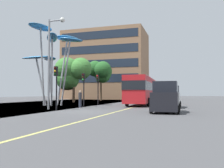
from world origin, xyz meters
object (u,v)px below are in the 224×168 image
at_px(traffic_light_kerb_far, 83,82).
at_px(pedestrian, 80,99).
at_px(street_lamp, 52,52).
at_px(red_bus, 142,89).
at_px(traffic_light_island_mid, 98,83).
at_px(car_parked_near, 166,98).
at_px(car_parked_mid, 171,97).
at_px(leaf_sculpture, 54,49).
at_px(traffic_light_kerb_near, 56,79).

bearing_deg(traffic_light_kerb_far, pedestrian, -81.05).
xyz_separation_m(street_lamp, pedestrian, (1.13, 3.46, -4.26)).
height_order(red_bus, traffic_light_island_mid, traffic_light_island_mid).
bearing_deg(traffic_light_island_mid, car_parked_near, -44.39).
bearing_deg(car_parked_mid, leaf_sculpture, 178.07).
xyz_separation_m(leaf_sculpture, pedestrian, (4.93, -3.16, -5.92)).
xyz_separation_m(leaf_sculpture, traffic_light_island_mid, (5.18, 1.23, -4.17)).
bearing_deg(car_parked_mid, traffic_light_island_mid, 168.73).
height_order(traffic_light_kerb_far, car_parked_near, traffic_light_kerb_far).
bearing_deg(traffic_light_island_mid, traffic_light_kerb_near, -93.09).
xyz_separation_m(traffic_light_kerb_far, street_lamp, (-0.93, -4.73, 2.55)).
relative_size(red_bus, car_parked_near, 2.81).
height_order(leaf_sculpture, traffic_light_kerb_near, leaf_sculpture).
bearing_deg(traffic_light_kerb_near, car_parked_mid, 38.22).
bearing_deg(pedestrian, street_lamp, -108.03).
bearing_deg(street_lamp, traffic_light_kerb_near, -44.14).
bearing_deg(red_bus, pedestrian, -125.01).
bearing_deg(street_lamp, pedestrian, 71.97).
distance_m(red_bus, street_lamp, 12.63).
xyz_separation_m(traffic_light_island_mid, street_lamp, (-1.38, -7.85, 2.51)).
bearing_deg(red_bus, traffic_light_island_mid, -150.01).
bearing_deg(traffic_light_kerb_near, traffic_light_island_mid, 86.91).
bearing_deg(leaf_sculpture, pedestrian, -32.65).
xyz_separation_m(traffic_light_kerb_near, car_parked_near, (8.94, 0.44, -1.59)).
distance_m(car_parked_near, pedestrian, 9.55).
height_order(leaf_sculpture, traffic_light_kerb_far, leaf_sculpture).
xyz_separation_m(leaf_sculpture, car_parked_mid, (13.66, -0.46, -5.76)).
bearing_deg(traffic_light_kerb_near, leaf_sculpture, 122.14).
relative_size(traffic_light_kerb_far, car_parked_mid, 0.78).
distance_m(red_bus, pedestrian, 8.76).
bearing_deg(traffic_light_kerb_far, red_bus, 48.46).
bearing_deg(red_bus, leaf_sculpture, -158.23).
height_order(traffic_light_island_mid, car_parked_mid, traffic_light_island_mid).
bearing_deg(leaf_sculpture, traffic_light_kerb_near, -57.86).
bearing_deg(leaf_sculpture, red_bus, 21.77).
bearing_deg(car_parked_near, red_bus, 108.70).
relative_size(traffic_light_island_mid, street_lamp, 0.44).
relative_size(traffic_light_kerb_near, car_parked_mid, 0.81).
distance_m(leaf_sculpture, traffic_light_kerb_far, 6.61).
distance_m(traffic_light_kerb_far, car_parked_near, 10.42).
bearing_deg(traffic_light_island_mid, street_lamp, -99.96).
bearing_deg(red_bus, traffic_light_kerb_far, -131.54).
bearing_deg(street_lamp, car_parked_near, -2.55).
height_order(red_bus, traffic_light_kerb_near, traffic_light_kerb_near).
relative_size(traffic_light_kerb_far, street_lamp, 0.44).
relative_size(car_parked_mid, pedestrian, 2.64).
distance_m(traffic_light_island_mid, pedestrian, 4.73).
xyz_separation_m(red_bus, street_lamp, (-6.12, -10.58, 3.18)).
bearing_deg(traffic_light_kerb_near, traffic_light_kerb_far, 89.81).
bearing_deg(pedestrian, traffic_light_kerb_far, 98.95).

